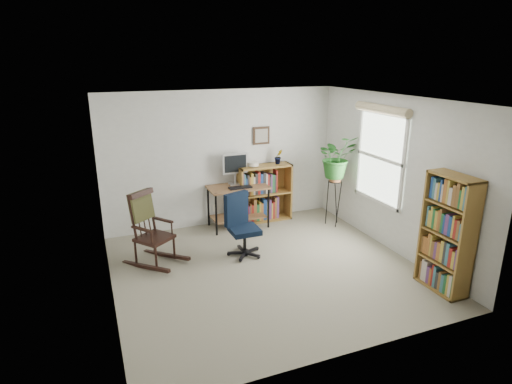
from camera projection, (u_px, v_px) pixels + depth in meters
name	position (u px, v px, depth m)	size (l,w,h in m)	color
floor	(266.00, 269.00, 6.15)	(4.20, 4.00, 0.00)	gray
ceiling	(268.00, 100.00, 5.43)	(4.20, 4.00, 0.00)	silver
wall_back	(222.00, 159.00, 7.56)	(4.20, 0.00, 2.40)	silver
wall_front	(351.00, 248.00, 4.02)	(4.20, 0.00, 2.40)	silver
wall_left	(104.00, 209.00, 5.04)	(0.00, 4.00, 2.40)	silver
wall_right	(393.00, 175.00, 6.53)	(0.00, 4.00, 2.40)	silver
window	(380.00, 158.00, 6.72)	(0.12, 1.20, 1.50)	silver
desk	(238.00, 207.00, 7.60)	(1.05, 0.57, 0.75)	brown
monitor	(235.00, 169.00, 7.53)	(0.46, 0.16, 0.56)	silver
keyboard	(240.00, 187.00, 7.38)	(0.40, 0.15, 0.03)	black
office_chair	(245.00, 225.00, 6.45)	(0.53, 0.53, 0.98)	black
rocking_chair	(154.00, 228.00, 6.17)	(0.57, 0.95, 1.11)	black
low_bookshelf	(264.00, 193.00, 7.86)	(1.00, 0.33, 1.05)	olive
tall_bookshelf	(447.00, 234.00, 5.41)	(0.29, 0.68, 1.55)	olive
plant_stand	(334.00, 200.00, 7.65)	(0.27, 0.27, 0.96)	black
spider_plant	(338.00, 136.00, 7.30)	(1.69, 1.88, 1.46)	#225F21
potted_plant_small	(278.00, 161.00, 7.79)	(0.13, 0.24, 0.11)	#225F21
framed_picture	(261.00, 136.00, 7.68)	(0.32, 0.04, 0.32)	black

